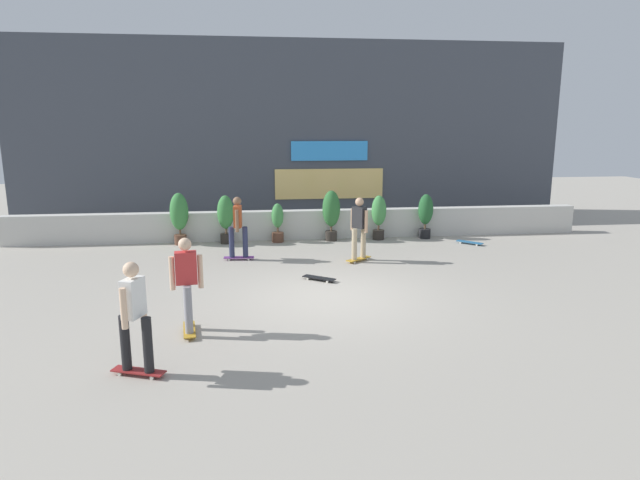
{
  "coord_description": "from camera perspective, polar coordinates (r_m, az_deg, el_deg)",
  "views": [
    {
      "loc": [
        -1.52,
        -10.88,
        3.57
      ],
      "look_at": [
        0.0,
        1.5,
        0.9
      ],
      "focal_mm": 30.59,
      "sensor_mm": 36.0,
      "label": 1
    }
  ],
  "objects": [
    {
      "name": "skater_far_right",
      "position": [
        14.55,
        -8.58,
        1.54
      ],
      "size": [
        0.81,
        0.56,
        1.7
      ],
      "color": "#72338C",
      "rests_on": "ground"
    },
    {
      "name": "potted_plant_1",
      "position": [
        16.67,
        -9.84,
        2.52
      ],
      "size": [
        0.5,
        0.5,
        1.47
      ],
      "color": "#2D2823",
      "rests_on": "ground"
    },
    {
      "name": "skateboard_aside",
      "position": [
        17.05,
        15.38,
        -0.23
      ],
      "size": [
        0.7,
        0.71,
        0.08
      ],
      "color": "#266699",
      "rests_on": "ground"
    },
    {
      "name": "potted_plant_3",
      "position": [
        16.81,
        1.19,
        3.0
      ],
      "size": [
        0.55,
        0.55,
        1.57
      ],
      "color": "#2D2823",
      "rests_on": "ground"
    },
    {
      "name": "potted_plant_4",
      "position": [
        17.1,
        6.17,
        2.67
      ],
      "size": [
        0.46,
        0.46,
        1.39
      ],
      "color": "#2D2823",
      "rests_on": "ground"
    },
    {
      "name": "planter_wall",
      "position": [
        17.23,
        -1.83,
        1.65
      ],
      "size": [
        18.0,
        0.4,
        0.9
      ],
      "primitive_type": "cube",
      "color": "beige",
      "rests_on": "ground"
    },
    {
      "name": "skater_mid_plaza",
      "position": [
        14.27,
        4.12,
        1.44
      ],
      "size": [
        0.75,
        0.65,
        1.7
      ],
      "color": "#BF8C26",
      "rests_on": "ground"
    },
    {
      "name": "skateboard_near_camera",
      "position": [
        12.67,
        -0.1,
        -3.99
      ],
      "size": [
        0.76,
        0.63,
        0.08
      ],
      "color": "black",
      "rests_on": "ground"
    },
    {
      "name": "potted_plant_2",
      "position": [
        16.7,
        -4.46,
        1.92
      ],
      "size": [
        0.36,
        0.36,
        1.2
      ],
      "color": "brown",
      "rests_on": "ground"
    },
    {
      "name": "building_backdrop",
      "position": [
        20.93,
        -2.89,
        11.19
      ],
      "size": [
        20.0,
        2.08,
        6.5
      ],
      "color": "#424751",
      "rests_on": "ground"
    },
    {
      "name": "ground_plane",
      "position": [
        11.55,
        0.91,
        -5.92
      ],
      "size": [
        48.0,
        48.0,
        0.0
      ],
      "primitive_type": "plane",
      "color": "#A8A093"
    },
    {
      "name": "potted_plant_0",
      "position": [
        16.79,
        -14.51,
        2.6
      ],
      "size": [
        0.54,
        0.54,
        1.56
      ],
      "color": "brown",
      "rests_on": "ground"
    },
    {
      "name": "skater_by_wall_left",
      "position": [
        8.19,
        -18.86,
        -7.3
      ],
      "size": [
        0.82,
        0.53,
        1.7
      ],
      "color": "maroon",
      "rests_on": "ground"
    },
    {
      "name": "skater_far_left",
      "position": [
        9.58,
        -13.77,
        -4.2
      ],
      "size": [
        0.56,
        0.82,
        1.7
      ],
      "color": "#BF8C26",
      "rests_on": "ground"
    },
    {
      "name": "potted_plant_5",
      "position": [
        17.5,
        10.99,
        2.77
      ],
      "size": [
        0.47,
        0.47,
        1.41
      ],
      "color": "black",
      "rests_on": "ground"
    }
  ]
}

